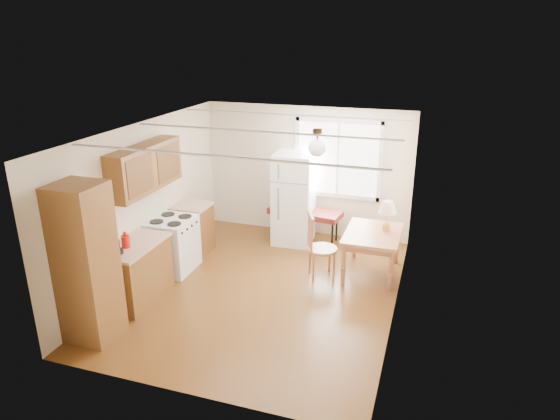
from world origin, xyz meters
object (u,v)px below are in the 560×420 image
at_px(dining_table, 373,238).
at_px(chair, 316,242).
at_px(bench, 305,213).
at_px(refrigerator, 294,199).

relative_size(dining_table, chair, 1.06).
bearing_deg(bench, chair, -60.26).
distance_m(refrigerator, chair, 1.53).
height_order(refrigerator, chair, refrigerator).
xyz_separation_m(bench, dining_table, (1.40, -0.96, 0.06)).
relative_size(bench, chair, 1.29).
height_order(bench, chair, chair).
distance_m(bench, dining_table, 1.70).
bearing_deg(refrigerator, chair, -62.83).
relative_size(refrigerator, bench, 1.21).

